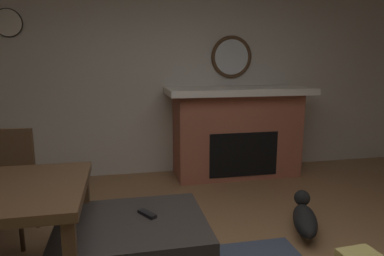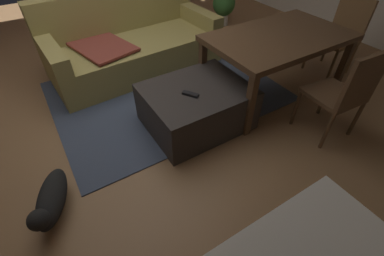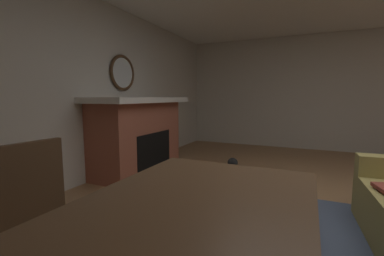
% 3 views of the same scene
% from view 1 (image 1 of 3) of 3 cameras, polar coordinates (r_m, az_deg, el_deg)
% --- Properties ---
extents(wall_back_fireplace_side, '(8.36, 0.12, 2.53)m').
position_cam_1_polar(wall_back_fireplace_side, '(4.64, -4.73, 8.09)').
color(wall_back_fireplace_side, beige).
rests_on(wall_back_fireplace_side, ground).
extents(fireplace, '(1.85, 0.76, 1.17)m').
position_cam_1_polar(fireplace, '(4.57, 7.41, -0.54)').
color(fireplace, '#9E5642').
rests_on(fireplace, ground).
extents(round_wall_mirror, '(0.56, 0.05, 0.56)m').
position_cam_1_polar(round_wall_mirror, '(4.75, 6.56, 11.58)').
color(round_wall_mirror, '#4C331E').
extents(ottoman_coffee_table, '(1.01, 0.81, 0.44)m').
position_cam_1_polar(ottoman_coffee_table, '(2.56, -9.78, -19.29)').
color(ottoman_coffee_table, '#2D2826').
rests_on(ottoman_coffee_table, ground).
extents(tv_remote, '(0.13, 0.16, 0.02)m').
position_cam_1_polar(tv_remote, '(2.52, -7.43, -13.90)').
color(tv_remote, black).
rests_on(tv_remote, ottoman_coffee_table).
extents(dining_chair_south, '(0.47, 0.47, 0.93)m').
position_cam_1_polar(dining_chair_south, '(3.37, -28.57, -7.27)').
color(dining_chair_south, '#513823').
rests_on(dining_chair_south, ground).
extents(small_dog, '(0.38, 0.59, 0.28)m').
position_cam_1_polar(small_dog, '(3.26, 18.13, -13.87)').
color(small_dog, black).
rests_on(small_dog, ground).
extents(wall_clock, '(0.33, 0.03, 0.33)m').
position_cam_1_polar(wall_clock, '(4.70, -28.18, 15.10)').
color(wall_clock, silver).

